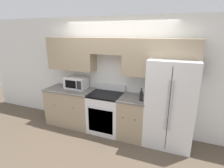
{
  "coord_description": "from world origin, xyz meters",
  "views": [
    {
      "loc": [
        1.35,
        -3.09,
        2.27
      ],
      "look_at": [
        0.0,
        0.31,
        1.17
      ],
      "focal_mm": 28.0,
      "sensor_mm": 36.0,
      "label": 1
    }
  ],
  "objects_px": {
    "oven_range": "(106,112)",
    "refrigerator": "(170,103)",
    "bottle": "(141,96)",
    "microwave": "(76,83)"
  },
  "relations": [
    {
      "from": "oven_range",
      "to": "refrigerator",
      "type": "bearing_deg",
      "value": 2.74
    },
    {
      "from": "refrigerator",
      "to": "bottle",
      "type": "bearing_deg",
      "value": -163.37
    },
    {
      "from": "oven_range",
      "to": "microwave",
      "type": "relative_size",
      "value": 2.04
    },
    {
      "from": "oven_range",
      "to": "refrigerator",
      "type": "xyz_separation_m",
      "value": [
        1.39,
        0.07,
        0.42
      ]
    },
    {
      "from": "microwave",
      "to": "bottle",
      "type": "xyz_separation_m",
      "value": [
        1.67,
        -0.22,
        -0.04
      ]
    },
    {
      "from": "refrigerator",
      "to": "microwave",
      "type": "relative_size",
      "value": 3.36
    },
    {
      "from": "refrigerator",
      "to": "microwave",
      "type": "xyz_separation_m",
      "value": [
        -2.23,
        0.05,
        0.18
      ]
    },
    {
      "from": "oven_range",
      "to": "bottle",
      "type": "height_order",
      "value": "bottle"
    },
    {
      "from": "oven_range",
      "to": "microwave",
      "type": "bearing_deg",
      "value": 172.24
    },
    {
      "from": "refrigerator",
      "to": "microwave",
      "type": "height_order",
      "value": "refrigerator"
    }
  ]
}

